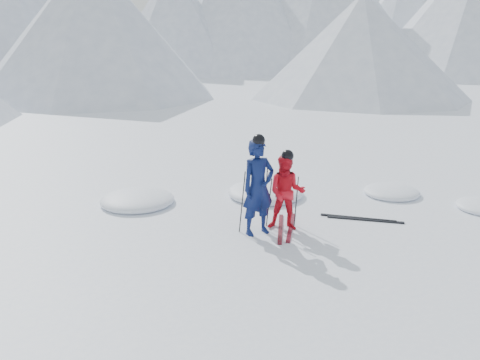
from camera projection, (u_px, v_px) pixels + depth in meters
name	position (u px, v px, depth m)	size (l,w,h in m)	color
ground	(337.00, 226.00, 11.19)	(160.00, 160.00, 0.00)	white
mountain_range	(205.00, 0.00, 43.28)	(106.15, 62.94, 15.53)	#B2BCD1
skier_blue	(258.00, 187.00, 10.51)	(0.74, 0.49, 2.03)	#0B1747
skier_red	(287.00, 193.00, 10.81)	(0.80, 0.62, 1.65)	red
pole_blue_left	(242.00, 202.00, 10.65)	(0.02, 0.02, 1.35)	black
pole_blue_right	(265.00, 198.00, 10.90)	(0.02, 0.02, 1.35)	black
pole_red_left	(269.00, 202.00, 11.03)	(0.02, 0.02, 1.10)	black
pole_red_right	(296.00, 201.00, 11.11)	(0.02, 0.02, 1.10)	black
ski_worn_left	(280.00, 229.00, 11.00)	(0.09, 1.70, 0.03)	black
ski_worn_right	(291.00, 227.00, 11.07)	(0.09, 1.70, 0.03)	black
ski_loose_a	(358.00, 218.00, 11.62)	(0.09, 1.70, 0.03)	black
ski_loose_b	(365.00, 220.00, 11.51)	(0.09, 1.70, 0.03)	black
snow_lumps	(271.00, 199.00, 12.96)	(9.53, 4.51, 0.43)	white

